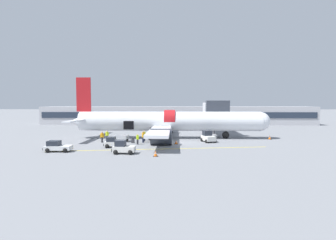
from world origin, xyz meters
The scene contains 19 objects.
ground_plane centered at (0.00, 0.00, 0.00)m, with size 500.00×500.00×0.00m, color slate.
apron_marking_line centered at (-2.33, -5.23, 0.00)m, with size 28.58×4.51×0.01m.
terminal_strip centered at (0.00, 36.98, 2.56)m, with size 77.34×8.24×5.11m.
jet_bridge_stub centered at (7.04, 11.81, 4.57)m, with size 4.08×11.05×6.48m.
airplane centered at (-1.95, 5.64, 2.77)m, with size 34.29×29.14×10.40m.
baggage_tug_lead centered at (4.59, 1.31, 0.73)m, with size 2.38×2.92×1.75m.
baggage_tug_mid centered at (-6.61, -8.51, 0.68)m, with size 2.74×1.94×1.61m.
baggage_tug_rear centered at (-15.00, -7.49, 0.60)m, with size 3.30×2.02×1.36m.
baggage_tug_spare centered at (-8.82, -4.13, 0.61)m, with size 2.70×1.88×1.44m.
baggage_cart_loading centered at (-8.94, 1.34, 0.47)m, with size 3.38×2.26×0.98m.
ground_crew_loader_a centered at (-5.35, 0.38, 0.91)m, with size 0.40×0.60×1.74m.
ground_crew_loader_b centered at (-11.64, 0.30, 0.88)m, with size 0.57×0.51×1.68m.
ground_crew_driver centered at (-5.95, -1.45, 0.82)m, with size 0.50×0.50×1.56m.
ground_crew_supervisor centered at (-11.49, 2.62, 0.85)m, with size 0.56×0.47×1.61m.
ground_crew_helper centered at (-5.38, 1.95, 0.88)m, with size 0.54×0.53×1.67m.
suitcase_on_tarmac_upright centered at (-6.85, -0.14, 0.30)m, with size 0.53×0.37×0.70m.
safety_cone_nose centered at (15.21, 4.66, 0.33)m, with size 0.58×0.58×0.70m.
safety_cone_engine_left centered at (-2.65, -10.02, 0.30)m, with size 0.54×0.54×0.64m.
safety_cone_wingtip centered at (-0.34, -0.87, 0.26)m, with size 0.62×0.62×0.57m.
Camera 1 is at (-0.37, -39.04, 5.87)m, focal length 28.00 mm.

